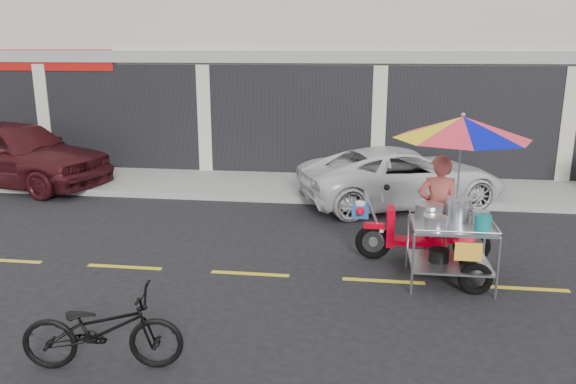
# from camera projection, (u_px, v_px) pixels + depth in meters

# --- Properties ---
(ground) EXTENTS (90.00, 90.00, 0.00)m
(ground) POSITION_uv_depth(u_px,v_px,m) (383.00, 281.00, 8.25)
(ground) COLOR black
(sidewalk) EXTENTS (45.00, 3.00, 0.15)m
(sidewalk) POSITION_uv_depth(u_px,v_px,m) (377.00, 187.00, 13.51)
(sidewalk) COLOR gray
(sidewalk) RESTS_ON ground
(shophouse_block) EXTENTS (36.00, 8.11, 10.40)m
(shophouse_block) POSITION_uv_depth(u_px,v_px,m) (474.00, 16.00, 16.97)
(shophouse_block) COLOR beige
(shophouse_block) RESTS_ON ground
(centerline) EXTENTS (42.00, 0.10, 0.01)m
(centerline) POSITION_uv_depth(u_px,v_px,m) (383.00, 281.00, 8.25)
(centerline) COLOR gold
(centerline) RESTS_ON ground
(maroon_sedan) EXTENTS (5.17, 3.02, 1.65)m
(maroon_sedan) POSITION_uv_depth(u_px,v_px,m) (15.00, 153.00, 13.70)
(maroon_sedan) COLOR #3F1116
(maroon_sedan) RESTS_ON ground
(white_pickup) EXTENTS (4.91, 3.61, 1.24)m
(white_pickup) POSITION_uv_depth(u_px,v_px,m) (402.00, 176.00, 12.17)
(white_pickup) COLOR silver
(white_pickup) RESTS_ON ground
(near_bicycle) EXTENTS (1.77, 0.85, 0.89)m
(near_bicycle) POSITION_uv_depth(u_px,v_px,m) (102.00, 329.00, 5.93)
(near_bicycle) COLOR black
(near_bicycle) RESTS_ON ground
(food_vendor_rig) EXTENTS (2.44, 1.95, 2.48)m
(food_vendor_rig) POSITION_uv_depth(u_px,v_px,m) (450.00, 174.00, 8.15)
(food_vendor_rig) COLOR black
(food_vendor_rig) RESTS_ON ground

